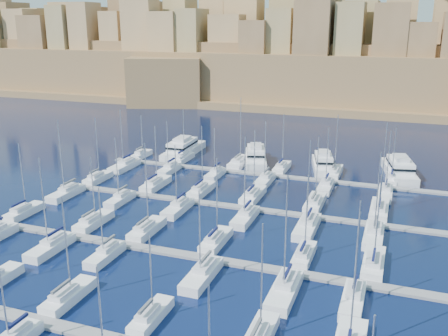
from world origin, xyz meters
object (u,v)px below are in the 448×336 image
at_px(motor_yacht_c, 323,164).
at_px(motor_yacht_a, 183,149).
at_px(sailboat_2, 68,296).
at_px(motor_yacht_d, 399,169).
at_px(motor_yacht_b, 256,156).

bearing_deg(motor_yacht_c, motor_yacht_a, 177.09).
relative_size(sailboat_2, motor_yacht_a, 0.75).
height_order(sailboat_2, motor_yacht_c, sailboat_2).
relative_size(motor_yacht_c, motor_yacht_d, 0.83).
distance_m(motor_yacht_b, motor_yacht_c, 17.03).
bearing_deg(motor_yacht_c, motor_yacht_b, 177.10).
xyz_separation_m(motor_yacht_a, motor_yacht_c, (37.46, -1.90, 0.00)).
distance_m(motor_yacht_c, motor_yacht_d, 17.30).
xyz_separation_m(motor_yacht_c, motor_yacht_d, (17.23, 1.48, -0.00)).
height_order(motor_yacht_c, motor_yacht_d, same).
distance_m(motor_yacht_a, motor_yacht_b, 20.48).
distance_m(motor_yacht_a, motor_yacht_d, 54.70).
relative_size(sailboat_2, motor_yacht_b, 0.82).
bearing_deg(motor_yacht_c, motor_yacht_d, 4.90).
bearing_deg(motor_yacht_b, motor_yacht_a, 177.08).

